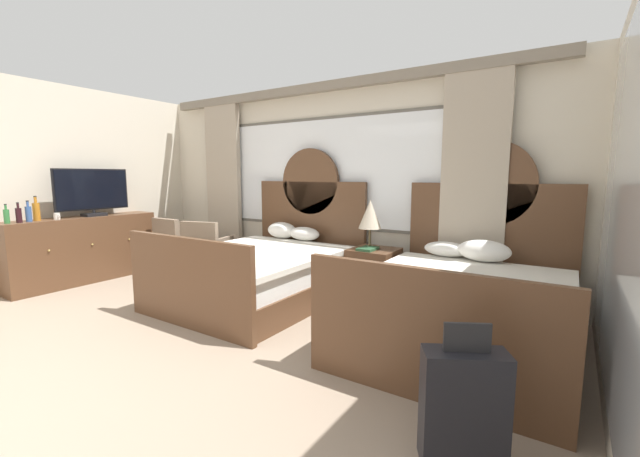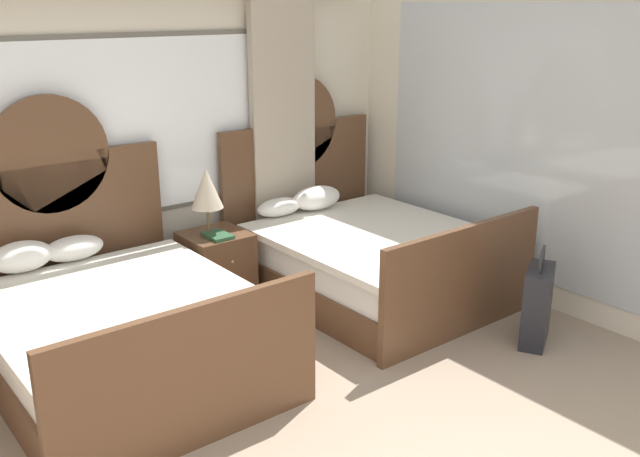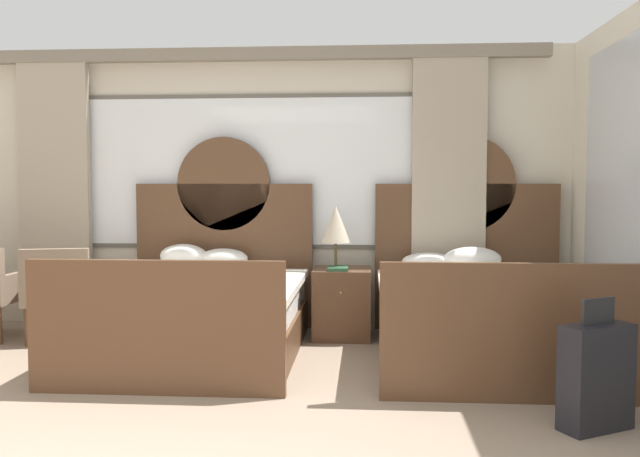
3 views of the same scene
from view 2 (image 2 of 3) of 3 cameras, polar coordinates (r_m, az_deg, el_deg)
wall_back_window at (r=5.81m, az=-19.24°, el=6.32°), size 6.15×0.22×2.70m
wall_right_mirror at (r=5.90m, az=20.37°, el=5.77°), size 0.08×4.91×2.70m
bed_near_window at (r=5.08m, az=-16.36°, el=-7.59°), size 1.72×2.17×1.84m
bed_near_mirror at (r=6.22m, az=3.70°, el=-2.05°), size 1.72×2.17×1.84m
nightstand_between_beds at (r=6.06m, az=-8.43°, el=-3.21°), size 0.51×0.54×0.63m
table_lamp_on_nightstand at (r=5.82m, az=-9.23°, el=3.19°), size 0.27×0.27×0.57m
book_on_nightstand at (r=5.85m, az=-8.35°, el=-0.57°), size 0.18×0.26×0.03m
suitcase_on_floor at (r=5.56m, az=17.27°, el=-5.98°), size 0.46×0.36×0.75m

